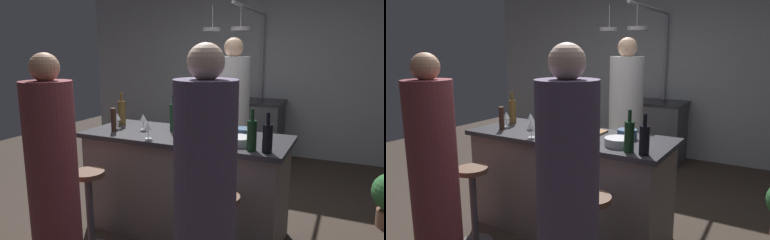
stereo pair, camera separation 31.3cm
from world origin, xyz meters
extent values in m
plane|color=#382D26|center=(0.00, 0.00, 0.00)|extent=(9.00, 9.00, 0.00)
cube|color=#9EA3A8|center=(0.00, 2.85, 1.30)|extent=(6.40, 0.16, 2.60)
cube|color=slate|center=(0.00, 0.00, 0.43)|extent=(1.72, 0.66, 0.86)
cube|color=#2D2D33|center=(0.00, 0.00, 0.88)|extent=(1.80, 0.72, 0.04)
cube|color=#47474C|center=(0.00, 2.45, 0.43)|extent=(0.76, 0.60, 0.86)
cube|color=black|center=(0.00, 2.45, 0.88)|extent=(0.80, 0.64, 0.03)
cylinder|color=white|center=(0.09, 1.04, 0.78)|extent=(0.37, 0.37, 1.55)
sphere|color=#D8AD8C|center=(0.09, 1.04, 1.65)|extent=(0.21, 0.21, 0.21)
cylinder|color=#4C4C51|center=(-0.55, -0.62, 0.33)|extent=(0.06, 0.06, 0.62)
cylinder|color=brown|center=(-0.55, -0.62, 0.66)|extent=(0.26, 0.26, 0.04)
cylinder|color=brown|center=(-0.53, -0.98, 0.71)|extent=(0.34, 0.34, 1.42)
sphere|color=tan|center=(-0.53, -0.98, 1.50)|extent=(0.19, 0.19, 0.19)
cylinder|color=brown|center=(0.56, -0.62, 0.66)|extent=(0.26, 0.26, 0.04)
cylinder|color=#594C6B|center=(0.59, -0.96, 0.73)|extent=(0.35, 0.35, 1.46)
sphere|color=beige|center=(0.59, -0.96, 1.55)|extent=(0.20, 0.20, 0.20)
cylinder|color=gray|center=(0.00, 2.70, 1.07)|extent=(0.04, 0.04, 2.15)
cylinder|color=gray|center=(0.00, 1.97, 2.15)|extent=(0.04, 1.46, 0.04)
cylinder|color=gray|center=(-0.30, 1.37, 1.87)|extent=(0.21, 0.21, 0.04)
cylinder|color=gray|center=(-0.30, 1.39, 2.01)|extent=(0.01, 0.01, 0.28)
cylinder|color=gray|center=(0.05, 1.42, 1.87)|extent=(0.24, 0.24, 0.04)
cylinder|color=gray|center=(0.05, 1.39, 2.01)|extent=(0.01, 0.01, 0.28)
cube|color=#997047|center=(0.10, 0.14, 0.91)|extent=(0.32, 0.22, 0.02)
cylinder|color=#382319|center=(-0.63, -0.16, 1.01)|extent=(0.05, 0.05, 0.21)
cylinder|color=black|center=(0.77, -0.26, 1.00)|extent=(0.07, 0.07, 0.20)
cylinder|color=black|center=(0.77, -0.26, 1.15)|extent=(0.03, 0.03, 0.08)
cylinder|color=#143319|center=(0.66, -0.25, 1.01)|extent=(0.07, 0.07, 0.22)
cylinder|color=#143319|center=(0.66, -0.25, 1.16)|extent=(0.03, 0.03, 0.08)
cylinder|color=brown|center=(-0.75, 0.13, 1.01)|extent=(0.07, 0.07, 0.23)
cylinder|color=brown|center=(-0.75, 0.13, 1.17)|extent=(0.03, 0.03, 0.08)
cylinder|color=#193D23|center=(-0.15, 0.08, 1.02)|extent=(0.07, 0.07, 0.24)
cylinder|color=#193D23|center=(-0.15, 0.08, 1.19)|extent=(0.03, 0.03, 0.08)
cylinder|color=silver|center=(-0.20, -0.27, 0.90)|extent=(0.06, 0.06, 0.01)
cylinder|color=silver|center=(-0.20, -0.27, 0.94)|extent=(0.01, 0.01, 0.07)
cone|color=silver|center=(-0.20, -0.27, 1.01)|extent=(0.07, 0.07, 0.06)
cylinder|color=silver|center=(-0.42, 0.00, 0.90)|extent=(0.06, 0.06, 0.01)
cylinder|color=silver|center=(-0.42, 0.00, 0.94)|extent=(0.01, 0.01, 0.07)
cone|color=silver|center=(-0.42, 0.00, 1.01)|extent=(0.07, 0.07, 0.06)
cylinder|color=silver|center=(-0.67, -0.06, 0.90)|extent=(0.06, 0.06, 0.01)
cylinder|color=silver|center=(-0.67, -0.06, 0.94)|extent=(0.01, 0.01, 0.07)
cone|color=silver|center=(-0.67, -0.06, 1.01)|extent=(0.07, 0.07, 0.06)
cylinder|color=#B7B7BC|center=(0.52, -0.13, 0.93)|extent=(0.21, 0.21, 0.06)
cylinder|color=#334C6B|center=(0.49, 0.11, 0.94)|extent=(0.16, 0.16, 0.08)
cylinder|color=silver|center=(0.26, -0.15, 0.93)|extent=(0.20, 0.20, 0.07)
camera|label=1|loc=(1.29, -2.64, 1.60)|focal=32.59mm
camera|label=2|loc=(1.57, -2.49, 1.60)|focal=32.59mm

